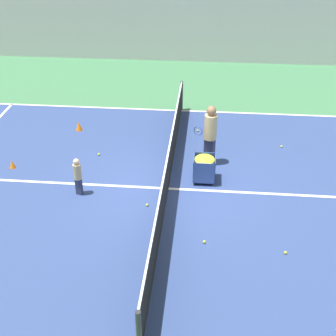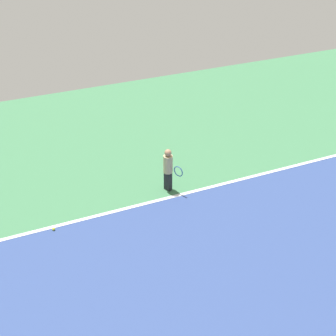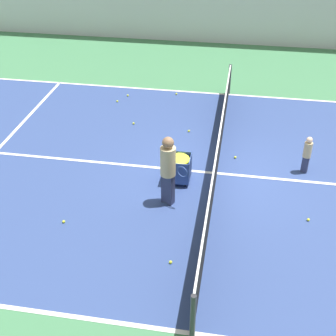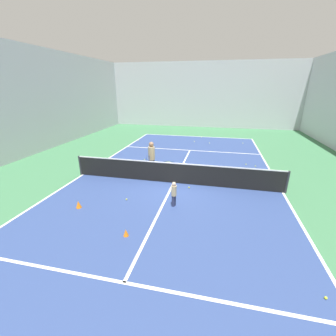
{
  "view_description": "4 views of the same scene",
  "coord_description": "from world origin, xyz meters",
  "px_view_note": "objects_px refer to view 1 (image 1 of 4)",
  "views": [
    {
      "loc": [
        10.58,
        0.98,
        7.02
      ],
      "look_at": [
        0.0,
        0.0,
        0.66
      ],
      "focal_mm": 50.0,
      "sensor_mm": 36.0,
      "label": 1
    },
    {
      "loc": [
        4.49,
        -2.86,
        7.02
      ],
      "look_at": [
        0.57,
        -12.04,
        0.66
      ],
      "focal_mm": 50.0,
      "sensor_mm": 36.0,
      "label": 2
    },
    {
      "loc": [
        -10.58,
        -0.46,
        7.02
      ],
      "look_at": [
        -1.48,
        1.08,
        1.01
      ],
      "focal_mm": 50.0,
      "sensor_mm": 36.0,
      "label": 3
    },
    {
      "loc": [
        2.04,
        -10.42,
        4.68
      ],
      "look_at": [
        -0.52,
        0.96,
        0.44
      ],
      "focal_mm": 24.0,
      "sensor_mm": 36.0,
      "label": 4
    }
  ],
  "objects_px": {
    "tennis_net": "(168,171)",
    "coach_at_net": "(210,131)",
    "child_midcourt": "(78,174)",
    "training_cone_1": "(12,164)",
    "training_cone_0": "(79,126)",
    "ball_cart": "(204,164)"
  },
  "relations": [
    {
      "from": "tennis_net",
      "to": "ball_cart",
      "type": "distance_m",
      "value": 1.09
    },
    {
      "from": "ball_cart",
      "to": "child_midcourt",
      "type": "bearing_deg",
      "value": -73.32
    },
    {
      "from": "training_cone_0",
      "to": "child_midcourt",
      "type": "bearing_deg",
      "value": 14.77
    },
    {
      "from": "tennis_net",
      "to": "training_cone_1",
      "type": "relative_size",
      "value": 43.78
    },
    {
      "from": "coach_at_net",
      "to": "training_cone_0",
      "type": "relative_size",
      "value": 6.14
    },
    {
      "from": "tennis_net",
      "to": "child_midcourt",
      "type": "height_order",
      "value": "tennis_net"
    },
    {
      "from": "child_midcourt",
      "to": "training_cone_1",
      "type": "bearing_deg",
      "value": 172.77
    },
    {
      "from": "tennis_net",
      "to": "coach_at_net",
      "type": "relative_size",
      "value": 5.85
    },
    {
      "from": "training_cone_0",
      "to": "training_cone_1",
      "type": "relative_size",
      "value": 1.22
    },
    {
      "from": "training_cone_1",
      "to": "coach_at_net",
      "type": "bearing_deg",
      "value": 97.92
    },
    {
      "from": "child_midcourt",
      "to": "training_cone_1",
      "type": "relative_size",
      "value": 4.4
    },
    {
      "from": "training_cone_0",
      "to": "training_cone_1",
      "type": "distance_m",
      "value": 2.92
    },
    {
      "from": "tennis_net",
      "to": "child_midcourt",
      "type": "xyz_separation_m",
      "value": [
        0.47,
        -2.33,
        0.05
      ]
    },
    {
      "from": "child_midcourt",
      "to": "training_cone_0",
      "type": "height_order",
      "value": "child_midcourt"
    },
    {
      "from": "coach_at_net",
      "to": "ball_cart",
      "type": "distance_m",
      "value": 1.11
    },
    {
      "from": "training_cone_0",
      "to": "coach_at_net",
      "type": "bearing_deg",
      "value": 67.53
    },
    {
      "from": "child_midcourt",
      "to": "tennis_net",
      "type": "bearing_deg",
      "value": 30.96
    },
    {
      "from": "tennis_net",
      "to": "child_midcourt",
      "type": "bearing_deg",
      "value": -78.61
    },
    {
      "from": "coach_at_net",
      "to": "child_midcourt",
      "type": "xyz_separation_m",
      "value": [
        1.95,
        -3.4,
        -0.43
      ]
    },
    {
      "from": "tennis_net",
      "to": "child_midcourt",
      "type": "distance_m",
      "value": 2.37
    },
    {
      "from": "child_midcourt",
      "to": "training_cone_0",
      "type": "bearing_deg",
      "value": 124.35
    },
    {
      "from": "tennis_net",
      "to": "ball_cart",
      "type": "bearing_deg",
      "value": 118.31
    }
  ]
}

